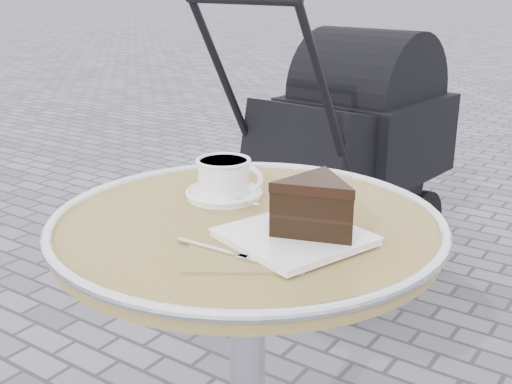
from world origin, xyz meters
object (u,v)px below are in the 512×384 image
Objects in this scene: cake_plate_set at (309,213)px; cappuccino_set at (225,180)px; baby_stroller at (349,149)px; cafe_table at (247,300)px.

cappuccino_set is at bearing 175.65° from cake_plate_set.
baby_stroller reaches higher than cake_plate_set.
cake_plate_set is at bearing -10.69° from cafe_table.
baby_stroller reaches higher than cappuccino_set.
cappuccino_set is 0.16× the size of baby_stroller.
baby_stroller is at bearing 109.11° from cafe_table.
baby_stroller is at bearing 87.67° from cappuccino_set.
cappuccino_set is at bearing 144.58° from cafe_table.
cafe_table is 0.26m from cake_plate_set.
cake_plate_set is 1.56m from baby_stroller.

